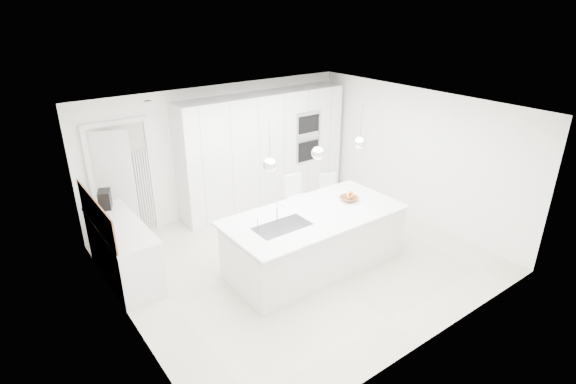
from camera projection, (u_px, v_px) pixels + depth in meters
floor at (299, 259)px, 7.44m from camera, size 5.50×5.50×0.00m
wall_back at (221, 149)px, 8.79m from camera, size 5.50×0.00×5.50m
wall_left at (121, 242)px, 5.44m from camera, size 0.00×5.00×5.00m
ceiling at (300, 109)px, 6.45m from camera, size 5.50×5.50×0.00m
tall_cabinets at (264, 150)px, 9.04m from camera, size 3.60×0.60×2.30m
oven_stack at (308, 137)px, 9.23m from camera, size 0.62×0.04×1.05m
doorway_frame at (124, 183)px, 7.79m from camera, size 1.11×0.08×2.13m
hallway_door at (110, 188)px, 7.63m from camera, size 0.76×0.38×2.00m
radiator at (143, 188)px, 8.03m from camera, size 0.32×0.04×1.40m
left_base_cabinets at (123, 252)px, 6.82m from camera, size 0.60×1.80×0.86m
left_worktop at (119, 225)px, 6.64m from camera, size 0.62×1.82×0.04m
oak_backsplash at (96, 214)px, 6.37m from camera, size 0.02×1.80×0.50m
island_base at (316, 241)px, 7.10m from camera, size 2.80×1.20×0.86m
island_worktop at (314, 215)px, 6.96m from camera, size 2.84×1.40×0.04m
island_sink at (282, 231)px, 6.59m from camera, size 0.84×0.44×0.18m
island_tap at (277, 212)px, 6.68m from camera, size 0.02×0.02×0.30m
pendant_left at (270, 165)px, 6.05m from camera, size 0.20×0.20×0.20m
pendant_mid at (318, 153)px, 6.52m from camera, size 0.20×0.20×0.20m
pendant_right at (360, 143)px, 6.98m from camera, size 0.20×0.20×0.20m
fruit_bowl at (349, 199)px, 7.39m from camera, size 0.31×0.31×0.07m
espresso_machine at (105, 199)px, 7.09m from camera, size 0.26×0.32×0.30m
bar_stool_left at (297, 206)px, 8.02m from camera, size 0.41×0.54×1.11m
bar_stool_right at (331, 200)px, 8.39m from camera, size 0.47×0.54×0.99m
apple_a at (350, 195)px, 7.42m from camera, size 0.09×0.09×0.09m
apple_b at (350, 196)px, 7.41m from camera, size 0.08×0.08×0.08m
banana_bunch at (350, 195)px, 7.34m from camera, size 0.24×0.17×0.21m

